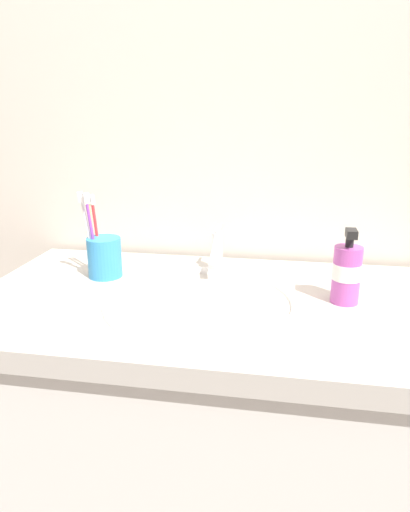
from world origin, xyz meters
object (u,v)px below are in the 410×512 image
Objects in this scene: toothbrush_purple at (91,230)px; soap_dispenser at (347,273)px; faucet at (216,251)px; toothbrush_yellow at (91,229)px; toothbrush_white at (88,229)px; toothbrush_red at (96,229)px; toothbrush_cup at (105,257)px.

soap_dispenser is at bearing -5.19° from toothbrush_purple.
soap_dispenser is at bearing -26.35° from faucet.
toothbrush_yellow is (-0.28, -0.06, 0.06)m from faucet.
toothbrush_red is (0.01, 0.03, -0.01)m from toothbrush_white.
toothbrush_purple is 0.01m from toothbrush_white.
toothbrush_yellow reaches higher than toothbrush_red.
toothbrush_white is 1.27× the size of soap_dispenser.
toothbrush_white is 0.57m from soap_dispenser.
faucet is 0.26m from toothbrush_cup.
toothbrush_purple reaches higher than toothbrush_red.
toothbrush_white is (-0.03, -0.01, 0.07)m from toothbrush_cup.
toothbrush_purple is (-0.27, -0.09, 0.06)m from faucet.
toothbrush_red is at bearing 143.98° from toothbrush_cup.
toothbrush_white is (-0.01, 0.00, 0.00)m from toothbrush_purple.
toothbrush_red is at bearing 171.69° from soap_dispenser.
toothbrush_purple is at bearing -23.54° from toothbrush_white.
toothbrush_cup is 0.48× the size of toothbrush_purple.
toothbrush_purple is at bearing -66.58° from toothbrush_yellow.
toothbrush_purple is 0.03m from toothbrush_red.
toothbrush_white reaches higher than toothbrush_cup.
soap_dispenser is (0.56, -0.05, -0.05)m from toothbrush_purple.
toothbrush_white is at bearing -163.70° from toothbrush_cup.
faucet is 0.29m from toothbrush_red.
toothbrush_cup is 0.60× the size of soap_dispenser.
faucet is 1.45× the size of toothbrush_cup.
toothbrush_yellow is at bearing -158.28° from toothbrush_red.
toothbrush_cup is 0.47× the size of toothbrush_white.
toothbrush_red is 0.99× the size of toothbrush_yellow.
toothbrush_red is at bearing -167.97° from faucet.
soap_dispenser is (0.57, -0.08, -0.05)m from toothbrush_yellow.
toothbrush_yellow is at bearing 113.42° from toothbrush_purple.
toothbrush_red is 0.01m from toothbrush_yellow.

